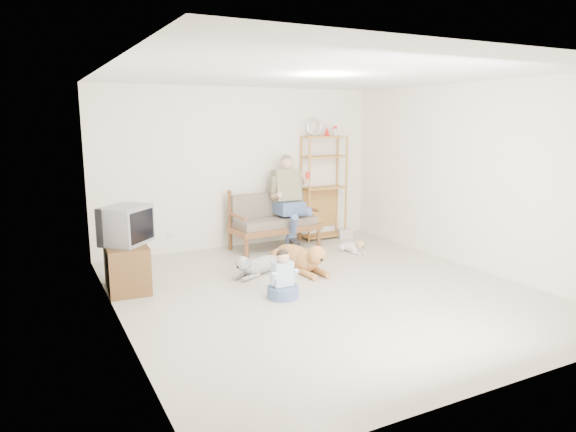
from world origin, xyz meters
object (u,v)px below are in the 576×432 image
loveseat (273,219)px  golden_retriever (301,257)px  etagere (324,186)px  tv_stand (126,266)px

loveseat → golden_retriever: bearing=-103.5°
etagere → tv_stand: size_ratio=2.35×
golden_retriever → etagere: bearing=48.0°
etagere → tv_stand: (-3.77, -1.31, -0.66)m
tv_stand → golden_retriever: (2.42, -0.28, -0.12)m
loveseat → golden_retriever: 1.44m
etagere → golden_retriever: (-1.34, -1.59, -0.78)m
tv_stand → etagere: bearing=22.7°
loveseat → etagere: bearing=5.6°
etagere → tv_stand: etagere is taller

